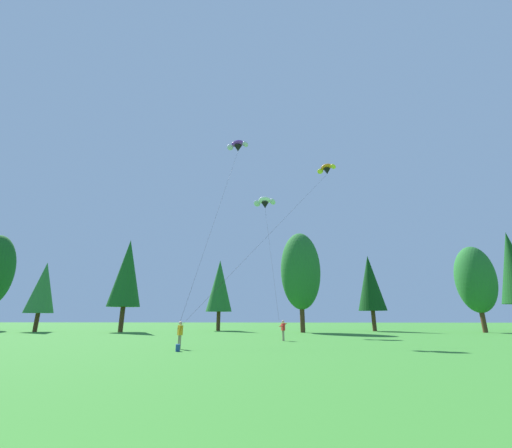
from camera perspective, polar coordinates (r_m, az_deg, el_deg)
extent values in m
cylinder|color=#472D19|center=(54.65, -35.03, -14.41)|extent=(0.55, 0.55, 2.49)
cone|color=#2D7033|center=(54.80, -34.20, -9.47)|extent=(3.71, 3.71, 7.08)
cylinder|color=#472D19|center=(48.56, -23.20, -15.60)|extent=(0.63, 0.63, 3.33)
cone|color=#19561E|center=(48.94, -22.36, -8.12)|extent=(4.42, 4.42, 9.48)
cylinder|color=#472D19|center=(49.56, -6.85, -17.09)|extent=(0.57, 0.57, 2.75)
cone|color=#236628|center=(49.77, -6.64, -10.99)|extent=(3.93, 3.93, 7.83)
cylinder|color=#472D19|center=(44.00, 8.42, -16.71)|extent=(0.63, 0.63, 3.37)
ellipsoid|color=#236628|center=(44.43, 8.07, -8.34)|extent=(5.43, 5.43, 10.55)
cylinder|color=#472D19|center=(50.46, 20.61, -16.13)|extent=(0.58, 0.58, 2.85)
cone|color=#0F3D14|center=(50.70, 19.98, -9.95)|extent=(4.01, 4.01, 8.11)
cylinder|color=#472D19|center=(52.65, 35.97, -14.08)|extent=(0.58, 0.58, 2.87)
ellipsoid|color=#236628|center=(52.89, 34.96, -8.18)|extent=(4.89, 4.89, 8.98)
cylinder|color=gray|center=(21.91, -13.64, -20.12)|extent=(0.18, 0.18, 0.84)
cylinder|color=gray|center=(22.10, -13.82, -20.08)|extent=(0.18, 0.18, 0.84)
cube|color=orange|center=(21.97, -13.60, -18.23)|extent=(0.41, 0.45, 0.60)
sphere|color=tan|center=(21.96, -13.52, -17.09)|extent=(0.22, 0.22, 0.22)
cylinder|color=orange|center=(21.74, -13.37, -18.20)|extent=(0.21, 0.18, 0.57)
cylinder|color=orange|center=(22.19, -13.81, -18.13)|extent=(0.21, 0.18, 0.57)
cylinder|color=gray|center=(28.63, 5.04, -19.55)|extent=(0.16, 0.16, 0.84)
cylinder|color=gray|center=(28.82, 4.92, -19.53)|extent=(0.16, 0.16, 0.84)
cube|color=red|center=(28.69, 4.94, -18.11)|extent=(0.33, 0.43, 0.60)
sphere|color=tan|center=(28.68, 4.92, -17.23)|extent=(0.22, 0.22, 0.22)
cylinder|color=red|center=(28.46, 5.08, -17.79)|extent=(0.53, 0.22, 0.35)
cylinder|color=red|center=(28.92, 4.78, -17.78)|extent=(0.53, 0.22, 0.35)
ellipsoid|color=purple|center=(40.74, -3.33, 14.36)|extent=(1.90, 1.54, 0.85)
ellipsoid|color=silver|center=(40.23, -1.95, 14.29)|extent=(1.01, 1.10, 0.99)
ellipsoid|color=silver|center=(40.98, -4.69, 13.71)|extent=(1.14, 1.11, 0.99)
cone|color=black|center=(40.50, -3.29, 13.52)|extent=(1.18, 1.18, 0.80)
cylinder|color=black|center=(29.95, -7.02, 2.19)|extent=(2.28, 13.80, 20.63)
ellipsoid|color=white|center=(44.13, 1.59, 4.32)|extent=(2.12, 1.81, 1.08)
ellipsoid|color=silver|center=(43.72, 3.03, 4.09)|extent=(1.07, 1.36, 1.20)
ellipsoid|color=silver|center=(44.34, 0.19, 3.76)|extent=(1.32, 1.34, 1.20)
cone|color=black|center=(43.99, 1.65, 3.41)|extent=(1.27, 1.27, 0.88)
cylinder|color=black|center=(35.68, 2.64, -5.02)|extent=(1.25, 12.81, 14.90)
ellipsoid|color=orange|center=(40.25, 12.66, 10.07)|extent=(1.72, 1.69, 0.80)
ellipsoid|color=yellow|center=(39.71, 13.81, 10.11)|extent=(1.02, 1.06, 0.92)
ellipsoid|color=yellow|center=(40.58, 11.57, 9.36)|extent=(1.05, 1.03, 0.92)
cone|color=black|center=(40.07, 12.77, 9.30)|extent=(1.18, 1.18, 0.71)
cylinder|color=black|center=(29.39, 3.59, -0.65)|extent=(13.27, 14.37, 17.59)
cube|color=#234C89|center=(20.64, -14.02, -20.97)|extent=(0.33, 0.38, 0.40)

